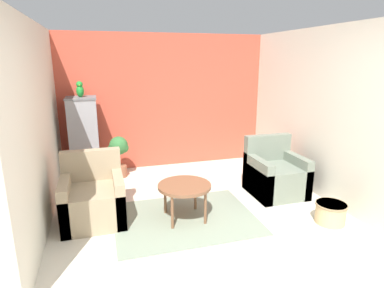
{
  "coord_description": "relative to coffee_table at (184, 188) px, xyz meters",
  "views": [
    {
      "loc": [
        -1.22,
        -2.4,
        2.01
      ],
      "look_at": [
        0.0,
        1.73,
        0.86
      ],
      "focal_mm": 30.0,
      "sensor_mm": 36.0,
      "label": 1
    }
  ],
  "objects": [
    {
      "name": "armchair_right",
      "position": [
        1.54,
        0.41,
        -0.14
      ],
      "size": [
        0.75,
        0.77,
        0.86
      ],
      "color": "slate",
      "rests_on": "ground_plane"
    },
    {
      "name": "wicker_basket",
      "position": [
        1.74,
        -0.61,
        -0.29
      ],
      "size": [
        0.38,
        0.38,
        0.26
      ],
      "color": "tan",
      "rests_on": "ground_plane"
    },
    {
      "name": "birdcage",
      "position": [
        -1.24,
        1.87,
        0.27
      ],
      "size": [
        0.49,
        0.49,
        1.41
      ],
      "color": "slate",
      "rests_on": "ground_plane"
    },
    {
      "name": "wall_left",
      "position": [
        -1.68,
        0.49,
        0.8
      ],
      "size": [
        0.06,
        3.47,
        2.46
      ],
      "color": "beige",
      "rests_on": "ground_plane"
    },
    {
      "name": "armchair_left",
      "position": [
        -1.12,
        0.29,
        -0.14
      ],
      "size": [
        0.75,
        0.77,
        0.86
      ],
      "color": "#9E896B",
      "rests_on": "ground_plane"
    },
    {
      "name": "wall_right",
      "position": [
        2.17,
        0.49,
        0.8
      ],
      "size": [
        0.06,
        3.47,
        2.46
      ],
      "color": "beige",
      "rests_on": "ground_plane"
    },
    {
      "name": "ground_plane",
      "position": [
        0.24,
        -1.24,
        -0.43
      ],
      "size": [
        20.0,
        20.0,
        0.0
      ],
      "primitive_type": "plane",
      "color": "beige",
      "rests_on": "ground"
    },
    {
      "name": "wall_back_accent",
      "position": [
        0.24,
        2.26,
        0.8
      ],
      "size": [
        3.91,
        0.06,
        2.46
      ],
      "color": "#C64C38",
      "rests_on": "ground_plane"
    },
    {
      "name": "coffee_table",
      "position": [
        0.0,
        0.0,
        0.0
      ],
      "size": [
        0.68,
        0.68,
        0.48
      ],
      "color": "brown",
      "rests_on": "ground_plane"
    },
    {
      "name": "potted_plant",
      "position": [
        -0.69,
        1.81,
        0.03
      ],
      "size": [
        0.35,
        0.32,
        0.72
      ],
      "color": "brown",
      "rests_on": "ground_plane"
    },
    {
      "name": "area_rug",
      "position": [
        -0.0,
        0.0,
        -0.42
      ],
      "size": [
        1.8,
        1.39,
        0.01
      ],
      "color": "gray",
      "rests_on": "ground_plane"
    },
    {
      "name": "parrot",
      "position": [
        -1.24,
        1.88,
        1.1
      ],
      "size": [
        0.12,
        0.22,
        0.26
      ],
      "color": "#1E842D",
      "rests_on": "birdcage"
    }
  ]
}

